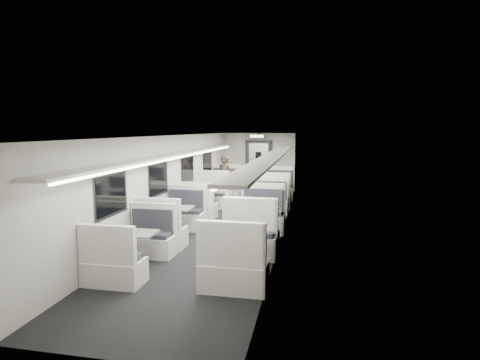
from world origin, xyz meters
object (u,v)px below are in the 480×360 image
at_px(booth_right_b, 269,206).
at_px(booth_right_c, 257,224).
at_px(booth_left_d, 134,250).
at_px(booth_right_d, 243,250).
at_px(booth_left_a, 220,190).
at_px(exit_sign, 257,136).
at_px(vestibule_door, 259,166).
at_px(booth_right_a, 276,192).
at_px(booth_left_b, 206,201).
at_px(passenger, 224,178).
at_px(booth_left_c, 174,222).

xyz_separation_m(booth_right_b, booth_right_c, (0.00, -2.24, 0.04)).
relative_size(booth_left_d, booth_right_d, 0.90).
xyz_separation_m(booth_left_a, booth_right_d, (2.00, -6.39, -0.02)).
relative_size(booth_right_b, exit_sign, 3.29).
xyz_separation_m(booth_left_d, booth_right_b, (2.00, 4.32, 0.01)).
bearing_deg(vestibule_door, booth_left_a, -110.68).
relative_size(booth_left_a, booth_right_b, 1.12).
bearing_deg(booth_left_a, booth_right_d, -72.61).
bearing_deg(booth_left_a, booth_right_a, -1.41).
distance_m(booth_left_a, exit_sign, 3.03).
bearing_deg(booth_left_b, booth_right_d, -66.19).
height_order(booth_right_b, booth_right_d, booth_right_d).
distance_m(booth_left_b, booth_right_d, 4.95).
distance_m(booth_left_b, booth_right_a, 2.69).
distance_m(booth_left_a, booth_right_a, 2.00).
relative_size(booth_right_d, vestibule_door, 1.04).
height_order(booth_right_a, booth_right_c, booth_right_c).
relative_size(booth_right_a, booth_right_b, 1.10).
relative_size(booth_left_b, booth_right_c, 0.89).
height_order(booth_left_a, booth_left_d, booth_left_a).
bearing_deg(booth_right_d, booth_left_d, -173.09).
height_order(booth_left_d, vestibule_door, vestibule_door).
bearing_deg(passenger, vestibule_door, 91.06).
bearing_deg(booth_left_a, vestibule_door, 69.32).
bearing_deg(booth_right_d, booth_right_c, 90.00).
distance_m(booth_right_b, booth_right_c, 2.24).
bearing_deg(booth_right_d, booth_left_a, 107.39).
bearing_deg(booth_left_c, exit_sign, 81.57).
xyz_separation_m(booth_left_d, booth_right_a, (2.00, 6.58, 0.05)).
bearing_deg(booth_right_c, exit_sign, 98.47).
distance_m(booth_right_c, passenger, 4.96).
bearing_deg(booth_left_b, booth_left_c, -90.00).
bearing_deg(booth_left_b, passenger, 85.61).
distance_m(booth_right_b, vestibule_door, 5.11).
height_order(booth_left_a, passenger, passenger).
bearing_deg(booth_right_a, booth_left_b, -137.95).
bearing_deg(booth_right_c, booth_left_a, 113.72).
height_order(booth_right_b, exit_sign, exit_sign).
bearing_deg(vestibule_door, booth_right_c, -82.09).
xyz_separation_m(booth_left_b, exit_sign, (1.00, 4.01, 1.92)).
bearing_deg(booth_right_c, booth_left_d, -133.92).
bearing_deg(booth_right_c, booth_right_d, -90.00).
height_order(passenger, exit_sign, exit_sign).
height_order(booth_left_a, booth_left_c, booth_left_a).
bearing_deg(booth_right_b, booth_left_a, 130.85).
height_order(booth_left_c, booth_right_a, booth_right_a).
bearing_deg(exit_sign, booth_right_b, -77.40).
distance_m(booth_right_a, booth_right_c, 4.50).
bearing_deg(booth_left_b, booth_right_c, -53.46).
height_order(booth_right_a, passenger, passenger).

